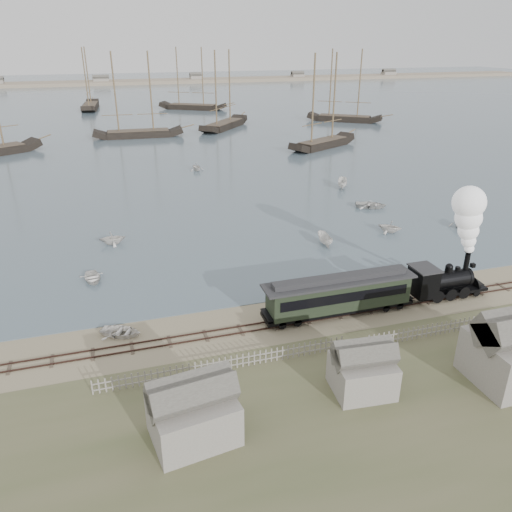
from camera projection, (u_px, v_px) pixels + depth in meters
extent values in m
plane|color=gray|center=(277.00, 312.00, 45.00)|extent=(600.00, 600.00, 0.00)
cube|color=#42545E|center=(133.00, 101.00, 193.75)|extent=(600.00, 336.00, 0.06)
cube|color=#39241F|center=(287.00, 325.00, 42.77)|extent=(120.00, 0.08, 0.12)
cube|color=#39241F|center=(283.00, 319.00, 43.64)|extent=(120.00, 0.08, 0.12)
cube|color=#3A3025|center=(285.00, 323.00, 43.23)|extent=(120.00, 1.80, 0.06)
cube|color=tan|center=(121.00, 84.00, 263.77)|extent=(500.00, 20.00, 1.80)
cube|color=black|center=(447.00, 290.00, 47.34)|extent=(7.49, 2.20, 0.28)
cylinder|color=black|center=(445.00, 280.00, 46.78)|extent=(4.63, 1.65, 1.65)
cube|color=black|center=(423.00, 281.00, 46.04)|extent=(1.98, 2.42, 2.53)
cube|color=#2B2B2D|center=(425.00, 268.00, 45.51)|extent=(2.20, 2.64, 0.13)
cylinder|color=black|center=(467.00, 263.00, 46.75)|extent=(0.48, 0.48, 1.76)
sphere|color=black|center=(449.00, 267.00, 46.32)|extent=(0.70, 0.70, 0.70)
cone|color=black|center=(478.00, 286.00, 48.34)|extent=(1.54, 2.20, 2.20)
cube|color=black|center=(473.00, 265.00, 47.11)|extent=(0.39, 0.39, 0.39)
cube|color=black|center=(338.00, 308.00, 44.31)|extent=(13.80, 2.27, 0.35)
cube|color=black|center=(339.00, 294.00, 43.75)|extent=(12.82, 2.47, 2.47)
cube|color=black|center=(346.00, 298.00, 42.56)|extent=(11.83, 0.06, 0.89)
cube|color=black|center=(333.00, 285.00, 44.75)|extent=(11.83, 0.06, 0.89)
cube|color=#2B2B2D|center=(340.00, 281.00, 43.23)|extent=(13.80, 2.66, 0.18)
cube|color=#2B2B2D|center=(340.00, 278.00, 43.12)|extent=(12.33, 1.18, 0.44)
imported|color=silver|center=(121.00, 332.00, 41.33)|extent=(3.76, 4.17, 0.71)
imported|color=silver|center=(92.00, 278.00, 50.48)|extent=(3.61, 2.77, 0.69)
imported|color=silver|center=(112.00, 238.00, 59.28)|extent=(2.65, 3.06, 1.59)
imported|color=silver|center=(325.00, 240.00, 59.20)|extent=(3.37, 1.44, 1.28)
imported|color=silver|center=(371.00, 205.00, 72.13)|extent=(4.93, 5.41, 0.92)
imported|color=silver|center=(460.00, 222.00, 64.52)|extent=(3.90, 3.82, 1.56)
imported|color=silver|center=(342.00, 183.00, 81.52)|extent=(4.12, 3.02, 1.50)
imported|color=silver|center=(196.00, 167.00, 92.02)|extent=(3.45, 3.17, 1.52)
imported|color=silver|center=(390.00, 226.00, 62.91)|extent=(3.91, 3.91, 1.56)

